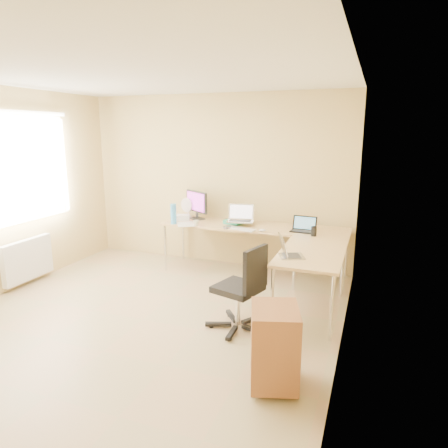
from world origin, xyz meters
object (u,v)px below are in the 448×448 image
at_px(laptop_center, 240,213).
at_px(cabinet, 274,345).
at_px(desk_fan, 188,208).
at_px(keyboard, 241,229).
at_px(laptop_black, 303,224).
at_px(monitor, 197,205).
at_px(laptop_return, 292,248).
at_px(office_chair, 238,283).
at_px(desk_return, 311,282).
at_px(desk_main, 253,250).
at_px(mug, 196,223).
at_px(water_bottle, 173,214).

relative_size(laptop_center, cabinet, 0.58).
bearing_deg(desk_fan, keyboard, -6.93).
bearing_deg(keyboard, desk_fan, 168.55).
bearing_deg(keyboard, laptop_black, 26.83).
distance_m(monitor, laptop_return, 2.24).
bearing_deg(desk_fan, laptop_black, 9.24).
bearing_deg(office_chair, desk_return, 61.66).
xyz_separation_m(laptop_return, cabinet, (0.12, -1.23, -0.47)).
distance_m(desk_main, cabinet, 2.67).
bearing_deg(laptop_return, monitor, 27.81).
relative_size(monitor, keyboard, 1.23).
height_order(laptop_center, keyboard, laptop_center).
bearing_deg(monitor, laptop_black, 24.62).
bearing_deg(cabinet, mug, 110.17).
bearing_deg(desk_main, office_chair, -79.12).
distance_m(desk_return, mug, 1.92).
distance_m(monitor, keyboard, 0.96).
distance_m(desk_return, laptop_center, 1.59).
xyz_separation_m(keyboard, water_bottle, (-1.02, 0.00, 0.14)).
distance_m(laptop_black, mug, 1.50).
distance_m(laptop_black, keyboard, 0.85).
xyz_separation_m(desk_return, desk_fan, (-2.10, 1.20, 0.51)).
bearing_deg(desk_fan, monitor, -3.57).
distance_m(desk_return, laptop_return, 0.57).
bearing_deg(desk_main, keyboard, -108.92).
bearing_deg(desk_return, desk_main, 134.27).
bearing_deg(water_bottle, cabinet, -47.31).
bearing_deg(desk_fan, desk_main, 8.91).
bearing_deg(desk_main, cabinet, -69.96).
distance_m(laptop_black, desk_fan, 1.87).
distance_m(desk_main, laptop_black, 0.87).
xyz_separation_m(desk_return, office_chair, (-0.66, -0.66, 0.14)).
xyz_separation_m(desk_fan, office_chair, (1.45, -1.86, -0.37)).
bearing_deg(desk_return, monitor, 149.63).
xyz_separation_m(laptop_return, office_chair, (-0.48, -0.38, -0.33)).
height_order(laptop_black, keyboard, laptop_black).
bearing_deg(desk_main, laptop_black, -9.22).
xyz_separation_m(desk_return, cabinet, (-0.06, -1.51, -0.01)).
xyz_separation_m(mug, cabinet, (1.68, -2.21, -0.41)).
bearing_deg(desk_fan, cabinet, -34.04).
relative_size(desk_return, laptop_return, 4.31).
distance_m(keyboard, cabinet, 2.47).
bearing_deg(desk_fan, mug, -35.08).
distance_m(desk_main, mug, 0.92).
bearing_deg(desk_return, keyboard, 146.88).
height_order(water_bottle, laptop_return, water_bottle).
bearing_deg(keyboard, monitor, 167.85).
xyz_separation_m(desk_fan, cabinet, (2.04, -2.71, -0.51)).
relative_size(water_bottle, office_chair, 0.32).
bearing_deg(keyboard, desk_main, 85.54).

